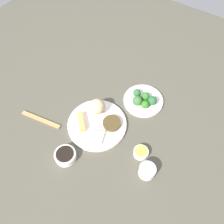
{
  "coord_description": "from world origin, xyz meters",
  "views": [
    {
      "loc": [
        0.47,
        0.39,
        0.99
      ],
      "look_at": [
        -0.04,
        0.04,
        0.06
      ],
      "focal_mm": 38.27,
      "sensor_mm": 36.0,
      "label": 1
    }
  ],
  "objects": [
    {
      "name": "sauce_ramekin_hot_mustard",
      "position": [
        0.05,
        0.25,
        0.03
      ],
      "size": [
        0.06,
        0.06,
        0.03
      ],
      "primitive_type": "cylinder",
      "color": "white",
      "rests_on": "tabletop"
    },
    {
      "name": "broccoli_plate",
      "position": [
        -0.21,
        0.12,
        0.03
      ],
      "size": [
        0.2,
        0.2,
        0.01
      ],
      "primitive_type": "cylinder",
      "color": "white",
      "rests_on": "tabletop"
    },
    {
      "name": "broccoli_floret_4",
      "position": [
        -0.21,
        0.17,
        0.06
      ],
      "size": [
        0.05,
        0.05,
        0.05
      ],
      "primitive_type": "sphere",
      "color": "#275930",
      "rests_on": "broccoli_plate"
    },
    {
      "name": "teacup",
      "position": [
        0.11,
        0.32,
        0.04
      ],
      "size": [
        0.07,
        0.07,
        0.05
      ],
      "primitive_type": "cylinder",
      "color": "white",
      "rests_on": "tabletop"
    },
    {
      "name": "broccoli_floret_1",
      "position": [
        -0.22,
        0.13,
        0.05
      ],
      "size": [
        0.04,
        0.04,
        0.04
      ],
      "primitive_type": "sphere",
      "color": "#2A6C26",
      "rests_on": "broccoli_plate"
    },
    {
      "name": "soy_sauce_bowl",
      "position": [
        0.24,
        -0.01,
        0.04
      ],
      "size": [
        0.09,
        0.09,
        0.04
      ],
      "primitive_type": "cylinder",
      "color": "white",
      "rests_on": "tabletop"
    },
    {
      "name": "sauce_ramekin_hot_mustard_liquid",
      "position": [
        0.05,
        0.25,
        0.05
      ],
      "size": [
        0.05,
        0.05,
        0.0
      ],
      "primitive_type": "cylinder",
      "color": "gold",
      "rests_on": "sauce_ramekin_hot_mustard"
    },
    {
      "name": "crab_rangoon_wonton",
      "position": [
        0.1,
        0.05,
        0.04
      ],
      "size": [
        0.08,
        0.08,
        0.01
      ],
      "primitive_type": "cube",
      "rotation": [
        0.0,
        0.0,
        0.35
      ],
      "color": "beige",
      "rests_on": "main_plate"
    },
    {
      "name": "spring_roll",
      "position": [
        0.07,
        -0.05,
        0.05
      ],
      "size": [
        0.08,
        0.09,
        0.03
      ],
      "primitive_type": "cube",
      "rotation": [
        0.0,
        0.0,
        0.82
      ],
      "color": "tan",
      "rests_on": "main_plate"
    },
    {
      "name": "rice_scoop",
      "position": [
        -0.02,
        -0.03,
        0.07
      ],
      "size": [
        0.07,
        0.07,
        0.07
      ],
      "primitive_type": "sphere",
      "color": "tan",
      "rests_on": "main_plate"
    },
    {
      "name": "broccoli_floret_2",
      "position": [
        -0.17,
        0.15,
        0.05
      ],
      "size": [
        0.04,
        0.04,
        0.04
      ],
      "primitive_type": "sphere",
      "color": "#2C6F1E",
      "rests_on": "broccoli_plate"
    },
    {
      "name": "broccoli_floret_3",
      "position": [
        -0.17,
        0.11,
        0.06
      ],
      "size": [
        0.05,
        0.05,
        0.05
      ],
      "primitive_type": "sphere",
      "color": "#366330",
      "rests_on": "broccoli_plate"
    },
    {
      "name": "tabletop",
      "position": [
        0.0,
        0.0,
        0.01
      ],
      "size": [
        2.2,
        2.2,
        0.02
      ],
      "primitive_type": "cube",
      "color": "#4A463B",
      "rests_on": "ground"
    },
    {
      "name": "chopsticks_pair",
      "position": [
        0.16,
        -0.23,
        0.02
      ],
      "size": [
        0.06,
        0.21,
        0.01
      ],
      "primitive_type": "cube",
      "rotation": [
        0.0,
        0.0,
        1.74
      ],
      "color": "#9E824D",
      "rests_on": "tabletop"
    },
    {
      "name": "stir_fry_heap",
      "position": [
        -0.0,
        0.07,
        0.05
      ],
      "size": [
        0.08,
        0.08,
        0.02
      ],
      "primitive_type": "cylinder",
      "color": "#47371D",
      "rests_on": "main_plate"
    },
    {
      "name": "soy_sauce_bowl_liquid",
      "position": [
        0.24,
        -0.01,
        0.06
      ],
      "size": [
        0.08,
        0.08,
        0.0
      ],
      "primitive_type": "cylinder",
      "color": "black",
      "rests_on": "soy_sauce_bowl"
    },
    {
      "name": "broccoli_floret_0",
      "position": [
        -0.21,
        0.08,
        0.05
      ],
      "size": [
        0.04,
        0.04,
        0.04
      ],
      "primitive_type": "sphere",
      "color": "#2A5E2D",
      "rests_on": "broccoli_plate"
    },
    {
      "name": "main_plate",
      "position": [
        0.04,
        0.01,
        0.03
      ],
      "size": [
        0.28,
        0.28,
        0.02
      ],
      "primitive_type": "cylinder",
      "color": "white",
      "rests_on": "tabletop"
    }
  ]
}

